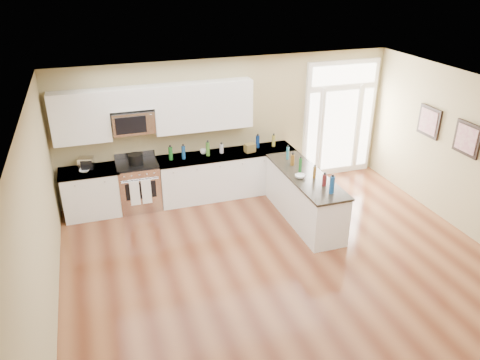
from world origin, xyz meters
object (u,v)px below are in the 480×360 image
object	(u,v)px
kitchen_range	(139,185)
stockpot	(136,159)
peninsula_cabinet	(304,198)
toaster_oven	(86,163)

from	to	relation	value
kitchen_range	stockpot	size ratio (longest dim) A/B	3.85
stockpot	peninsula_cabinet	bearing A→B (deg)	-26.26
peninsula_cabinet	stockpot	xyz separation A→B (m)	(-2.91, 1.43, 0.62)
stockpot	toaster_oven	bearing A→B (deg)	175.04
peninsula_cabinet	toaster_oven	bearing A→B (deg)	158.37
kitchen_range	toaster_oven	xyz separation A→B (m)	(-0.92, 0.06, 0.58)
peninsula_cabinet	stockpot	bearing A→B (deg)	153.74
peninsula_cabinet	kitchen_range	size ratio (longest dim) A/B	2.15
kitchen_range	toaster_oven	bearing A→B (deg)	176.00
stockpot	toaster_oven	world-z (taller)	toaster_oven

